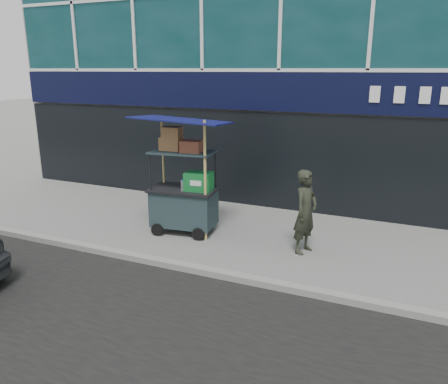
% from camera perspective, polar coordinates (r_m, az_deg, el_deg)
% --- Properties ---
extents(ground, '(80.00, 80.00, 0.00)m').
position_cam_1_polar(ground, '(7.87, -1.93, -10.07)').
color(ground, slate).
rests_on(ground, ground).
extents(curb, '(80.00, 0.18, 0.12)m').
position_cam_1_polar(curb, '(7.68, -2.58, -10.26)').
color(curb, gray).
rests_on(curb, ground).
extents(vendor_cart, '(2.02, 1.53, 2.53)m').
position_cam_1_polar(vendor_cart, '(9.34, -5.19, -0.07)').
color(vendor_cart, '#19282B').
rests_on(vendor_cart, ground).
extents(vendor_man, '(0.55, 0.68, 1.63)m').
position_cam_1_polar(vendor_man, '(8.43, 10.60, -2.57)').
color(vendor_man, '#25291E').
rests_on(vendor_man, ground).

